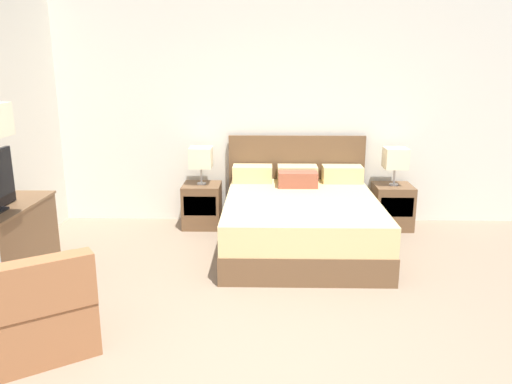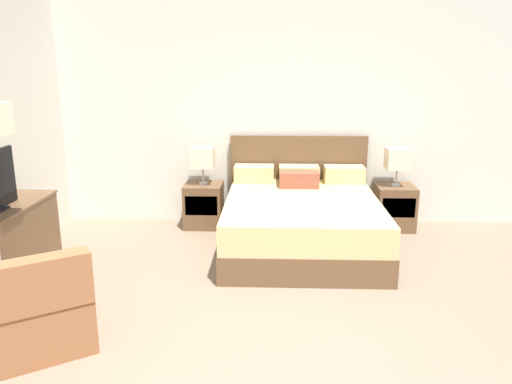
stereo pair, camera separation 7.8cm
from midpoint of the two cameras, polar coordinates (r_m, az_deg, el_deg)
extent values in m
plane|color=#84705B|center=(3.58, 0.29, -19.17)|extent=(9.84, 9.84, 0.00)
cube|color=silver|center=(6.31, 0.81, 9.54)|extent=(6.43, 0.06, 2.89)
cube|color=brown|center=(5.51, 4.73, -5.16)|extent=(1.65, 1.98, 0.28)
cube|color=#D6BC7F|center=(5.42, 4.79, -2.30)|extent=(1.63, 1.96, 0.29)
cube|color=brown|center=(6.37, 4.27, 1.46)|extent=(1.71, 0.05, 1.12)
cube|color=#D6BC7F|center=(6.14, -0.76, 2.11)|extent=(0.48, 0.28, 0.20)
cube|color=#D6BC7F|center=(6.15, 4.38, 2.08)|extent=(0.48, 0.28, 0.20)
cube|color=#D6BC7F|center=(6.21, 9.47, 2.04)|extent=(0.48, 0.28, 0.20)
cube|color=brown|center=(5.89, 4.43, 1.43)|extent=(0.46, 0.22, 0.18)
cube|color=brown|center=(6.27, -6.52, -1.52)|extent=(0.46, 0.46, 0.54)
cube|color=#473120|center=(6.04, -6.81, -1.60)|extent=(0.39, 0.01, 0.24)
cube|color=brown|center=(6.40, 14.95, -1.60)|extent=(0.46, 0.46, 0.54)
cube|color=#473120|center=(6.17, 15.46, -1.69)|extent=(0.39, 0.01, 0.24)
cylinder|color=#B7B7BC|center=(6.20, -6.59, 0.97)|extent=(0.11, 0.11, 0.02)
cylinder|color=#B7B7BC|center=(6.17, -6.62, 1.93)|extent=(0.02, 0.02, 0.19)
cube|color=beige|center=(6.13, -6.68, 3.95)|extent=(0.27, 0.27, 0.25)
cylinder|color=#B7B7BC|center=(6.33, 15.12, 0.84)|extent=(0.11, 0.11, 0.02)
cylinder|color=#B7B7BC|center=(6.30, 15.18, 1.78)|extent=(0.02, 0.02, 0.19)
cube|color=beige|center=(6.26, 15.31, 3.76)|extent=(0.27, 0.27, 0.25)
cube|color=brown|center=(5.06, -27.40, -5.84)|extent=(0.45, 1.37, 0.73)
cube|color=#935B38|center=(4.00, -24.01, -13.34)|extent=(0.94, 0.94, 0.40)
cube|color=#935B38|center=(3.60, -23.98, -9.79)|extent=(0.66, 0.51, 0.36)
cube|color=#935B38|center=(3.92, -20.14, -8.86)|extent=(0.42, 0.57, 0.18)
cylinder|color=#B7B7BC|center=(4.69, -27.12, -12.08)|extent=(0.28, 0.28, 0.02)
camera|label=1|loc=(0.04, -90.45, -0.12)|focal=35.00mm
camera|label=2|loc=(0.04, 89.55, 0.12)|focal=35.00mm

